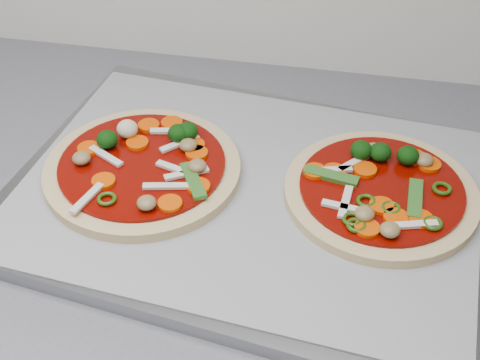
# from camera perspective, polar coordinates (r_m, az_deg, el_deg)

# --- Properties ---
(baking_tray) EXTENTS (0.55, 0.44, 0.02)m
(baking_tray) POSITION_cam_1_polar(r_m,az_deg,el_deg) (0.72, 0.73, -1.31)
(baking_tray) COLOR gray
(baking_tray) RESTS_ON countertop
(parchment) EXTENTS (0.51, 0.39, 0.00)m
(parchment) POSITION_cam_1_polar(r_m,az_deg,el_deg) (0.71, 0.74, -0.76)
(parchment) COLOR gray
(parchment) RESTS_ON baking_tray
(pizza_left) EXTENTS (0.26, 0.26, 0.04)m
(pizza_left) POSITION_cam_1_polar(r_m,az_deg,el_deg) (0.73, -8.19, 1.21)
(pizza_left) COLOR tan
(pizza_left) RESTS_ON parchment
(pizza_right) EXTENTS (0.26, 0.26, 0.03)m
(pizza_right) POSITION_cam_1_polar(r_m,az_deg,el_deg) (0.71, 11.94, -0.83)
(pizza_right) COLOR tan
(pizza_right) RESTS_ON parchment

